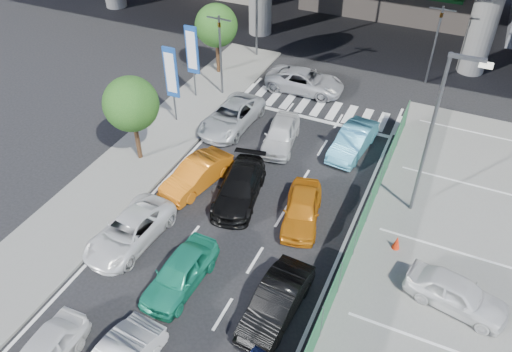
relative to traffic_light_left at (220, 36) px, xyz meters
The scene contains 23 objects.
ground 14.07m from the traffic_light_left, 62.68° to the right, with size 120.00×120.00×0.00m, color black.
parking_lot 20.28m from the traffic_light_left, 30.17° to the right, with size 12.00×28.00×0.06m, color slate.
sidewalk_left 8.93m from the traffic_light_left, 95.71° to the right, with size 4.00×30.00×0.12m, color slate.
fence_run 16.20m from the traffic_light_left, 43.73° to the right, with size 0.16×22.00×1.80m, color #205E35, non-canonical shape.
traffic_light_left is the anchor object (origin of this frame).
traffic_light_right 13.63m from the traffic_light_left, 30.89° to the left, with size 1.60×1.24×5.20m.
street_lamp_right 14.68m from the traffic_light_left, 24.16° to the right, with size 1.65×0.22×8.00m.
signboard_near 4.22m from the traffic_light_left, 104.02° to the right, with size 0.80×0.14×4.70m.
signboard_far 1.93m from the traffic_light_left, 144.30° to the right, with size 0.80×0.14×4.70m.
tree_near 8.06m from the traffic_light_left, 95.71° to the right, with size 2.80×2.80×4.80m.
tree_far 3.02m from the traffic_light_left, 122.62° to the left, with size 2.80×2.80×4.80m.
sedan_white_mid_left 13.87m from the traffic_light_left, 79.92° to the right, with size 2.12×4.60×1.28m, color white.
taxi_teal_mid 15.77m from the traffic_light_left, 68.71° to the right, with size 1.63×4.05×1.38m, color #1E9270.
hatch_black_mid_right 17.39m from the traffic_light_left, 55.62° to the right, with size 1.46×4.19×1.38m, color black.
taxi_orange_left 9.75m from the traffic_light_left, 70.38° to the right, with size 1.46×4.19×1.38m, color orange.
sedan_black_mid 10.75m from the traffic_light_left, 57.82° to the right, with size 1.90×4.67×1.35m, color black.
taxi_orange_right 12.85m from the traffic_light_left, 45.43° to the right, with size 1.60×3.98×1.36m, color #C96F11.
wagon_silver_front_left 5.04m from the traffic_light_left, 54.33° to the right, with size 2.29×4.97×1.38m, color #B4B9BC.
sedan_white_front_mid 7.39m from the traffic_light_left, 33.34° to the right, with size 1.63×4.05×1.38m, color silver.
kei_truck_front_right 10.24m from the traffic_light_left, 15.63° to the right, with size 1.46×4.19×1.38m, color #4DA6C9.
crossing_wagon_silver 6.26m from the traffic_light_left, 29.22° to the left, with size 2.33×5.05×1.40m, color #A7A9AF.
parked_sedan_white 19.44m from the traffic_light_left, 34.63° to the right, with size 1.56×3.88×1.32m, color silver.
traffic_cone 16.21m from the traffic_light_left, 34.06° to the right, with size 0.34×0.34×0.67m, color #FB2E0D.
Camera 1 is at (7.55, -12.97, 16.18)m, focal length 35.00 mm.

